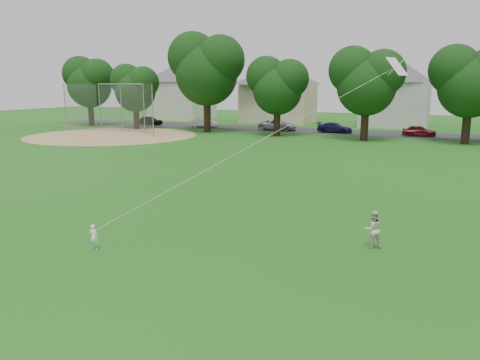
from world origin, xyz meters
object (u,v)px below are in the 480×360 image
at_px(baseball_backstop, 118,108).
at_px(kite, 256,143).
at_px(toddler, 94,237).
at_px(older_boy, 373,229).

bearing_deg(baseball_backstop, kite, -43.84).
relative_size(toddler, kite, 0.07).
distance_m(older_boy, baseball_backstop, 43.00).
bearing_deg(kite, toddler, -137.09).
bearing_deg(baseball_backstop, toddler, -51.99).
relative_size(older_boy, baseball_backstop, 0.10).
bearing_deg(toddler, kite, -148.00).
xyz_separation_m(older_boy, baseball_backstop, (-32.99, 27.49, 2.08)).
relative_size(toddler, older_boy, 0.67).
relative_size(kite, baseball_backstop, 1.01).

